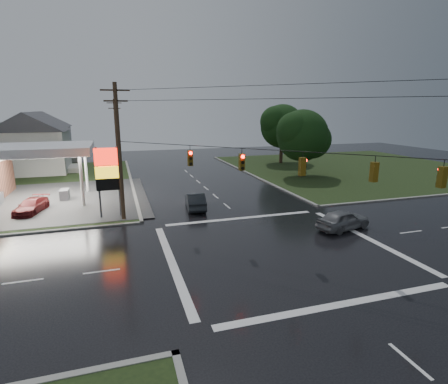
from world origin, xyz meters
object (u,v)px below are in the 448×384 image
object	(u,v)px
utility_pole_n	(116,132)
tree_ne_far	(283,126)
car_pump	(31,206)
utility_pole_nw	(119,151)
pylon_sign	(108,171)
tree_ne_near	(303,136)
car_crossing	(343,220)
house_far	(41,136)
house_near	(32,142)
car_north	(195,201)

from	to	relation	value
utility_pole_n	tree_ne_far	xyz separation A→B (m)	(26.65, -4.01, 0.71)
car_pump	utility_pole_nw	bearing A→B (deg)	-15.74
pylon_sign	tree_ne_near	xyz separation A→B (m)	(24.64, 11.49, 1.55)
car_pump	utility_pole_n	bearing A→B (deg)	86.51
utility_pole_n	tree_ne_far	distance (m)	26.96
pylon_sign	car_crossing	bearing A→B (deg)	-26.36
utility_pole_n	house_far	size ratio (longest dim) A/B	0.95
utility_pole_nw	tree_ne_far	xyz separation A→B (m)	(26.65, 24.49, 0.46)
house_far	tree_ne_far	bearing A→B (deg)	-19.71
house_near	car_crossing	world-z (taller)	house_near
car_pump	tree_ne_far	bearing A→B (deg)	44.57
pylon_sign	house_far	distance (m)	39.21
pylon_sign	utility_pole_nw	world-z (taller)	utility_pole_nw
house_near	pylon_sign	bearing A→B (deg)	-67.72
utility_pole_nw	car_pump	size ratio (longest dim) A/B	2.51
car_crossing	car_pump	distance (m)	26.53
tree_ne_near	pylon_sign	bearing A→B (deg)	-154.99
car_crossing	pylon_sign	bearing A→B (deg)	49.52
utility_pole_n	house_far	bearing A→B (deg)	141.23
house_far	car_crossing	bearing A→B (deg)	-58.25
tree_ne_near	car_crossing	distance (m)	21.86
house_near	tree_ne_far	xyz separation A→B (m)	(38.10, -2.01, 1.77)
tree_ne_far	car_north	size ratio (longest dim) A/B	2.13
pylon_sign	utility_pole_n	world-z (taller)	utility_pole_n
car_north	car_crossing	world-z (taller)	car_crossing
utility_pole_n	house_near	xyz separation A→B (m)	(-11.45, -2.00, -1.06)
utility_pole_n	house_far	distance (m)	16.00
house_near	car_north	world-z (taller)	house_near
house_far	tree_ne_far	xyz separation A→B (m)	(39.10, -14.01, 1.77)
tree_ne_near	car_crossing	xyz separation A→B (m)	(-7.68, -19.90, -4.79)
house_near	tree_ne_far	distance (m)	38.19
pylon_sign	tree_ne_near	distance (m)	27.23
tree_ne_near	utility_pole_n	bearing A→B (deg)	145.90
car_crossing	car_pump	xyz separation A→B (m)	(-23.71, 11.91, -0.13)
utility_pole_nw	tree_ne_near	world-z (taller)	utility_pole_nw
house_far	car_crossing	xyz separation A→B (m)	(28.41, -45.91, -3.64)
car_pump	car_crossing	bearing A→B (deg)	-12.25
pylon_sign	car_crossing	world-z (taller)	pylon_sign
utility_pole_nw	car_crossing	world-z (taller)	utility_pole_nw
utility_pole_n	car_pump	distance (m)	25.68
tree_ne_far	utility_pole_nw	bearing A→B (deg)	-137.41
house_far	car_crossing	world-z (taller)	house_far
tree_ne_near	tree_ne_far	bearing A→B (deg)	75.93
pylon_sign	tree_ne_near	bearing A→B (deg)	25.01
utility_pole_nw	tree_ne_far	bearing A→B (deg)	42.59
pylon_sign	tree_ne_far	size ratio (longest dim) A/B	0.61
house_far	car_north	distance (m)	41.68
tree_ne_far	car_crossing	xyz separation A→B (m)	(-10.69, -31.90, -5.41)
utility_pole_nw	utility_pole_n	world-z (taller)	utility_pole_nw
house_near	tree_ne_near	distance (m)	37.80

